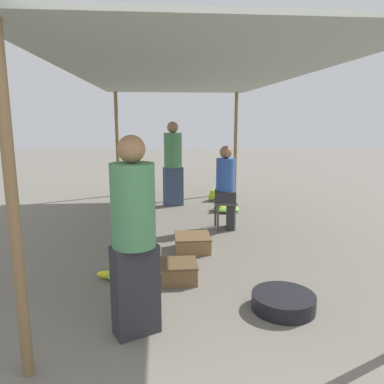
% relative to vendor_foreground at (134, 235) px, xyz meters
% --- Properties ---
extents(canopy_post_front_left, '(0.08, 0.08, 2.38)m').
position_rel_vendor_foreground_xyz_m(canopy_post_front_left, '(-0.74, -0.46, 0.32)').
color(canopy_post_front_left, olive).
rests_on(canopy_post_front_left, ground).
extents(canopy_post_back_left, '(0.08, 0.08, 2.38)m').
position_rel_vendor_foreground_xyz_m(canopy_post_back_left, '(-0.74, 5.84, 0.32)').
color(canopy_post_back_left, olive).
rests_on(canopy_post_back_left, ground).
extents(canopy_post_back_right, '(0.08, 0.08, 2.38)m').
position_rel_vendor_foreground_xyz_m(canopy_post_back_right, '(2.02, 5.84, 0.32)').
color(canopy_post_back_right, olive).
rests_on(canopy_post_back_right, ground).
extents(canopy_tarp, '(3.16, 6.71, 0.04)m').
position_rel_vendor_foreground_xyz_m(canopy_tarp, '(0.64, 2.69, 1.53)').
color(canopy_tarp, '#9EA399').
rests_on(canopy_tarp, canopy_post_front_left).
extents(vendor_foreground, '(0.47, 0.47, 1.67)m').
position_rel_vendor_foreground_xyz_m(vendor_foreground, '(0.00, 0.00, 0.00)').
color(vendor_foreground, '#2D2D33').
rests_on(vendor_foreground, ground).
extents(stool, '(0.34, 0.34, 0.46)m').
position_rel_vendor_foreground_xyz_m(stool, '(1.27, 2.95, -0.50)').
color(stool, '#4C4C4C').
rests_on(stool, ground).
extents(vendor_seated, '(0.39, 0.39, 1.36)m').
position_rel_vendor_foreground_xyz_m(vendor_seated, '(1.29, 2.96, -0.15)').
color(vendor_seated, '#2D2D33').
rests_on(vendor_seated, ground).
extents(basin_black, '(0.60, 0.60, 0.15)m').
position_rel_vendor_foreground_xyz_m(basin_black, '(1.37, 0.27, -0.79)').
color(basin_black, black).
rests_on(basin_black, ground).
extents(banana_pile_left_0, '(0.71, 0.49, 0.14)m').
position_rel_vendor_foreground_xyz_m(banana_pile_left_0, '(-0.23, 4.67, -0.81)').
color(banana_pile_left_0, '#94C032').
rests_on(banana_pile_left_0, ground).
extents(banana_pile_left_1, '(0.53, 0.39, 0.31)m').
position_rel_vendor_foreground_xyz_m(banana_pile_left_1, '(-0.22, 1.12, -0.75)').
color(banana_pile_left_1, yellow).
rests_on(banana_pile_left_1, ground).
extents(banana_pile_right_0, '(0.51, 0.46, 0.27)m').
position_rel_vendor_foreground_xyz_m(banana_pile_right_0, '(1.46, 5.04, -0.77)').
color(banana_pile_right_0, '#88BB34').
rests_on(banana_pile_right_0, ground).
extents(banana_pile_right_1, '(0.52, 0.53, 0.24)m').
position_rel_vendor_foreground_xyz_m(banana_pile_right_1, '(1.46, 4.11, -0.78)').
color(banana_pile_right_1, yellow).
rests_on(banana_pile_right_1, ground).
extents(crate_near, '(0.41, 0.41, 0.21)m').
position_rel_vendor_foreground_xyz_m(crate_near, '(0.41, 1.01, -0.76)').
color(crate_near, brown).
rests_on(crate_near, ground).
extents(crate_mid, '(0.48, 0.48, 0.21)m').
position_rel_vendor_foreground_xyz_m(crate_mid, '(0.65, 1.97, -0.76)').
color(crate_mid, olive).
rests_on(crate_mid, ground).
extents(shopper_walking_mid, '(0.45, 0.45, 1.72)m').
position_rel_vendor_foreground_xyz_m(shopper_walking_mid, '(0.49, 4.70, 0.03)').
color(shopper_walking_mid, '#384766').
rests_on(shopper_walking_mid, ground).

